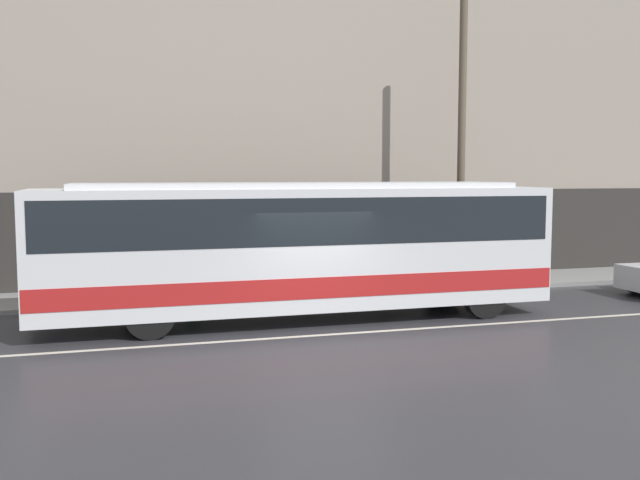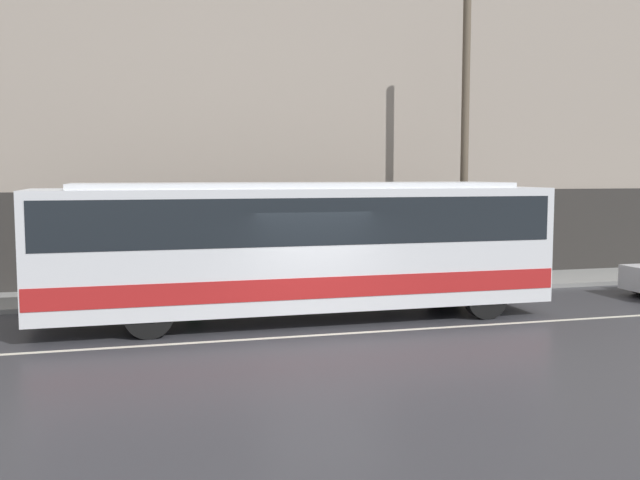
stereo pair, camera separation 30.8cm
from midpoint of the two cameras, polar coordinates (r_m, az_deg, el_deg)
The scene contains 7 objects.
ground_plane at distance 14.72m, azimuth 0.66°, elevation -7.62°, with size 60.00×60.00×0.00m, color #333338.
sidewalk at distance 19.80m, azimuth -3.57°, elevation -4.09°, with size 60.00×2.67×0.12m.
building_facade at distance 21.26m, azimuth -4.51°, elevation 14.67°, with size 60.00×0.35×13.94m.
lane_stripe at distance 14.72m, azimuth 0.66°, elevation -7.61°, with size 54.00×0.14×0.01m.
transit_bus at distance 16.07m, azimuth -1.21°, elevation -0.21°, with size 11.49×2.51×3.10m.
utility_pole_near at distance 20.51m, azimuth 11.93°, elevation 7.49°, with size 0.22×0.22×7.98m.
pedestrian_waiting at distance 19.03m, azimuth -9.60°, elevation -2.11°, with size 0.36×0.36×1.60m.
Camera 2 is at (-3.77, -13.84, 3.30)m, focal length 40.00 mm.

